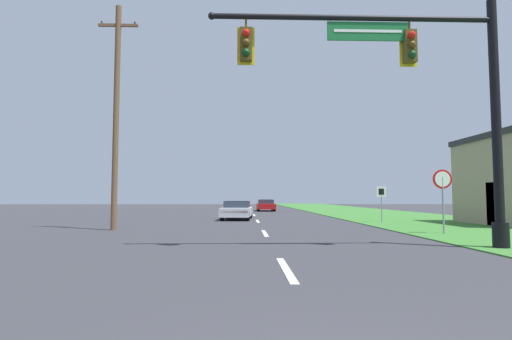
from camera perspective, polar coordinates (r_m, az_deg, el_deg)
The scene contains 8 objects.
grass_verge_right at distance 34.11m, azimuth 17.76°, elevation -6.12°, with size 10.00×110.00×0.04m.
road_center_line at distance 24.19m, azimuth 0.24°, elevation -7.33°, with size 0.16×34.80×0.01m.
signal_mast at distance 12.65m, azimuth 23.00°, elevation 10.44°, with size 8.51×0.47×7.47m.
car_ahead at distance 26.33m, azimuth -2.73°, elevation -5.74°, with size 2.13×4.62×1.19m.
far_car at distance 42.04m, azimuth 1.40°, elevation -5.05°, with size 1.82×4.32×1.19m.
stop_sign at distance 17.34m, azimuth 25.11°, elevation -2.18°, with size 0.76×0.07×2.50m.
route_sign_post at distance 23.95m, azimuth 17.47°, elevation -3.54°, with size 0.55×0.06×2.03m.
utility_pole_near at distance 19.21m, azimuth -19.34°, elevation 7.76°, with size 1.80×0.26×10.20m.
Camera 1 is at (-0.86, -2.13, 1.46)m, focal length 28.00 mm.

